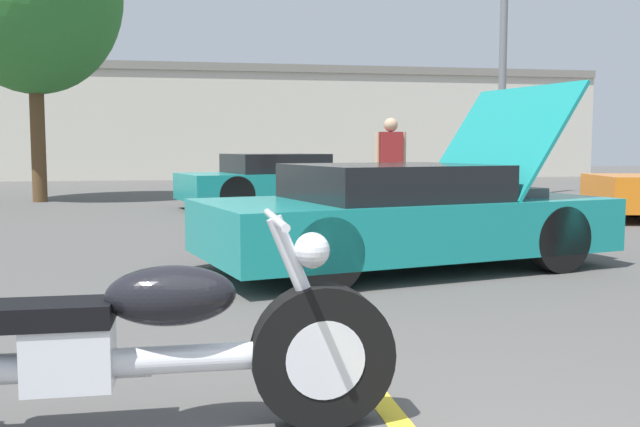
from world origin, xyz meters
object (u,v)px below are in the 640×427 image
(show_car_hood_open, at_px, (406,215))
(parked_car_left_row, at_px, (281,181))
(spectator_by_show_car, at_px, (390,161))
(motorcycle, at_px, (104,350))
(light_pole, at_px, (507,15))

(show_car_hood_open, relative_size, parked_car_left_row, 1.01)
(parked_car_left_row, bearing_deg, show_car_hood_open, -102.30)
(show_car_hood_open, relative_size, spectator_by_show_car, 2.59)
(motorcycle, bearing_deg, spectator_by_show_car, 66.45)
(light_pole, relative_size, show_car_hood_open, 1.79)
(motorcycle, height_order, show_car_hood_open, show_car_hood_open)
(parked_car_left_row, distance_m, spectator_by_show_car, 3.63)
(motorcycle, bearing_deg, parked_car_left_row, 79.36)
(spectator_by_show_car, bearing_deg, light_pole, 49.43)
(light_pole, distance_m, parked_car_left_row, 7.04)
(spectator_by_show_car, bearing_deg, motorcycle, -114.09)
(show_car_hood_open, distance_m, parked_car_left_row, 7.48)
(show_car_hood_open, bearing_deg, spectator_by_show_car, 62.59)
(light_pole, height_order, spectator_by_show_car, light_pole)
(light_pole, xyz_separation_m, motorcycle, (-7.93, -13.12, -3.97))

